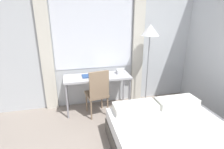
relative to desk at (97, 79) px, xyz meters
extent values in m
cube|color=silver|center=(0.32, 0.34, 0.65)|extent=(4.83, 0.05, 2.70)
cube|color=white|center=(0.00, 0.31, 0.90)|extent=(1.65, 0.01, 1.50)
cube|color=beige|center=(-0.97, 0.27, 0.60)|extent=(0.24, 0.06, 2.60)
cube|color=beige|center=(0.97, 0.27, 0.60)|extent=(0.24, 0.06, 2.60)
cube|color=#B2B2B7|center=(0.00, 0.00, 0.05)|extent=(1.35, 0.51, 0.04)
cylinder|color=gray|center=(-0.64, -0.22, -0.34)|extent=(0.04, 0.04, 0.72)
cylinder|color=gray|center=(0.64, -0.22, -0.34)|extent=(0.04, 0.04, 0.72)
cylinder|color=gray|center=(-0.64, 0.22, -0.34)|extent=(0.04, 0.04, 0.72)
cylinder|color=gray|center=(0.64, 0.22, -0.34)|extent=(0.04, 0.04, 0.72)
cube|color=#8C7259|center=(-0.05, -0.18, -0.26)|extent=(0.46, 0.46, 0.05)
cube|color=#8C7259|center=(-0.02, -0.36, 0.02)|extent=(0.38, 0.10, 0.51)
cylinder|color=#8C7259|center=(-0.19, -0.38, -0.49)|extent=(0.03, 0.03, 0.42)
cylinder|color=#8C7259|center=(0.14, -0.32, -0.49)|extent=(0.03, 0.03, 0.42)
cylinder|color=#8C7259|center=(-0.25, -0.04, -0.49)|extent=(0.03, 0.03, 0.42)
cylinder|color=#8C7259|center=(0.09, 0.01, -0.49)|extent=(0.03, 0.03, 0.42)
cube|color=white|center=(0.85, -1.82, -0.33)|extent=(1.66, 2.02, 0.21)
cube|color=silver|center=(0.46, -0.99, -0.17)|extent=(0.71, 0.32, 0.12)
cube|color=silver|center=(1.23, -0.99, -0.17)|extent=(0.71, 0.32, 0.12)
cylinder|color=#4C4C51|center=(1.09, -0.04, -0.68)|extent=(0.28, 0.28, 0.03)
cylinder|color=gray|center=(1.09, -0.04, 0.09)|extent=(0.02, 0.02, 1.52)
cone|color=silver|center=(1.09, -0.04, 0.96)|extent=(0.37, 0.37, 0.22)
cube|color=silver|center=(0.50, 0.05, 0.10)|extent=(0.15, 0.13, 0.08)
cube|color=silver|center=(0.50, 0.05, 0.16)|extent=(0.18, 0.05, 0.02)
cube|color=navy|center=(-0.20, 0.01, 0.08)|extent=(0.22, 0.21, 0.02)
cube|color=white|center=(-0.20, 0.01, 0.08)|extent=(0.21, 0.20, 0.01)
camera|label=1|loc=(-0.49, -3.34, 1.27)|focal=28.00mm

